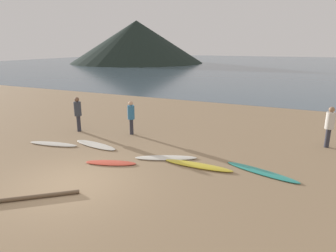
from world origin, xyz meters
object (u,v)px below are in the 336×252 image
object	(u,v)px
surfboard_0	(53,144)
surfboard_5	(261,172)
surfboard_1	(96,145)
person_2	(131,115)
surfboard_2	(111,163)
surfboard_3	(166,158)
surfboard_4	(198,165)
person_0	(78,111)
driftwood_log	(36,197)
person_1	(330,124)

from	to	relation	value
surfboard_0	surfboard_5	distance (m)	8.81
surfboard_1	person_2	bearing A→B (deg)	85.78
surfboard_2	surfboard_3	bearing A→B (deg)	20.13
surfboard_3	surfboard_4	size ratio (longest dim) A/B	0.93
surfboard_0	surfboard_1	distance (m)	1.91
person_0	driftwood_log	world-z (taller)	person_0
surfboard_3	driftwood_log	bearing A→B (deg)	-139.82
surfboard_2	surfboard_5	distance (m)	5.40
surfboard_2	surfboard_3	world-z (taller)	surfboard_2
surfboard_0	surfboard_4	bearing A→B (deg)	-7.33
person_1	driftwood_log	world-z (taller)	person_1
surfboard_0	person_1	distance (m)	11.96
surfboard_2	person_2	xyz separation A→B (m)	(-1.30, 3.56, 0.94)
driftwood_log	surfboard_2	bearing A→B (deg)	82.10
person_1	surfboard_3	bearing A→B (deg)	13.38
surfboard_1	person_2	distance (m)	2.41
surfboard_0	surfboard_2	world-z (taller)	surfboard_2
surfboard_1	person_2	world-z (taller)	person_2
driftwood_log	surfboard_4	bearing A→B (deg)	50.31
surfboard_0	surfboard_5	xyz separation A→B (m)	(8.78, 0.80, -0.00)
person_2	driftwood_log	size ratio (longest dim) A/B	0.70
surfboard_1	person_0	distance (m)	2.83
surfboard_5	person_1	size ratio (longest dim) A/B	1.49
surfboard_2	driftwood_log	xyz separation A→B (m)	(-0.42, -3.04, 0.02)
surfboard_2	surfboard_4	bearing A→B (deg)	0.98
surfboard_2	surfboard_5	size ratio (longest dim) A/B	0.72
surfboard_4	surfboard_5	bearing A→B (deg)	10.92
person_1	surfboard_1	bearing A→B (deg)	1.43
surfboard_3	person_2	world-z (taller)	person_2
surfboard_2	surfboard_3	xyz separation A→B (m)	(1.63, 1.33, -0.00)
person_2	surfboard_0	bearing A→B (deg)	-17.97
surfboard_4	person_2	bearing A→B (deg)	150.46
surfboard_4	surfboard_5	world-z (taller)	surfboard_4
driftwood_log	surfboard_1	bearing A→B (deg)	107.41
surfboard_2	person_2	distance (m)	3.90
surfboard_0	person_2	bearing A→B (deg)	40.24
surfboard_1	surfboard_5	bearing A→B (deg)	10.33
driftwood_log	surfboard_3	bearing A→B (deg)	64.88
surfboard_5	person_0	xyz separation A→B (m)	(-9.19, 1.35, 1.00)
surfboard_0	person_0	size ratio (longest dim) A/B	1.33
surfboard_3	person_1	xyz separation A→B (m)	(5.71, 4.13, 1.01)
surfboard_2	person_1	size ratio (longest dim) A/B	1.07
person_2	driftwood_log	distance (m)	6.72
surfboard_5	person_0	world-z (taller)	person_0
surfboard_0	surfboard_3	xyz separation A→B (m)	(5.22, 0.61, -0.00)
surfboard_0	surfboard_3	world-z (taller)	surfboard_0
surfboard_0	person_1	xyz separation A→B (m)	(10.93, 4.74, 1.01)
surfboard_4	person_1	xyz separation A→B (m)	(4.31, 4.36, 1.00)
surfboard_1	surfboard_2	size ratio (longest dim) A/B	1.23
surfboard_5	person_2	distance (m)	6.85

